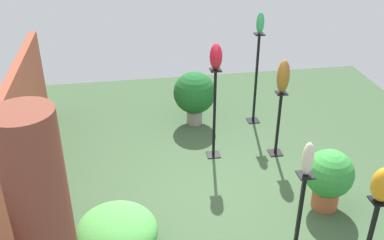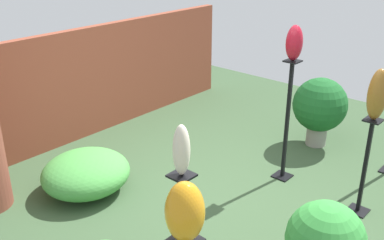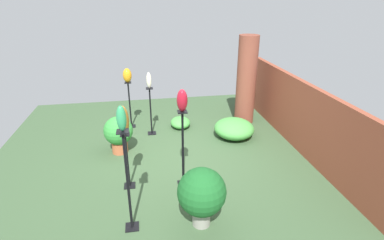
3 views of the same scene
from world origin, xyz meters
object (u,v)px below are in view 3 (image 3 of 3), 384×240
Objects in this scene: pedestal_ivory at (151,113)px; art_vase_bronze at (123,120)px; brick_pillar at (246,80)px; potted_plant_back_center at (202,193)px; potted_plant_front_right at (118,132)px; art_vase_jade at (121,118)px; art_vase_ruby at (182,100)px; pedestal_ruby at (183,152)px; pedestal_jade at (128,186)px; pedestal_bronze at (128,163)px; art_vase_ivory at (149,80)px; art_vase_amber at (127,75)px; pedestal_amber at (130,107)px.

art_vase_bronze is (2.15, -0.50, 0.76)m from pedestal_ivory.
brick_pillar is 3.91m from art_vase_bronze.
brick_pillar is at bearing 152.42° from potted_plant_back_center.
brick_pillar is at bearing 110.21° from potted_plant_front_right.
art_vase_jade is 0.91× the size of art_vase_ruby.
pedestal_ruby reaches higher than pedestal_ivory.
art_vase_ruby is (-0.97, 0.91, 0.88)m from pedestal_jade.
potted_plant_front_right is at bearing -69.79° from brick_pillar.
potted_plant_back_center is at bearing 43.01° from pedestal_bronze.
pedestal_ivory is at bearing 172.03° from art_vase_jade.
art_vase_bronze reaches higher than pedestal_ruby.
art_vase_bronze and art_vase_ivory have the same top height.
pedestal_ivory is 1.42× the size of potted_plant_front_right.
pedestal_ivory is at bearing 166.79° from art_vase_bronze.
art_vase_amber is (-2.66, 0.00, 0.07)m from art_vase_bronze.
brick_pillar reaches higher than potted_plant_front_right.
art_vase_bronze reaches higher than art_vase_amber.
art_vase_ruby is 0.41× the size of potted_plant_back_center.
potted_plant_front_right is (-1.42, -1.19, -0.18)m from pedestal_ruby.
pedestal_ruby is at bearing 136.69° from pedestal_jade.
pedestal_jade is 4.53× the size of art_vase_amber.
pedestal_ruby is at bearing 19.23° from pedestal_amber.
potted_plant_front_right is (1.19, -3.23, -0.67)m from brick_pillar.
art_vase_ivory reaches higher than pedestal_ivory.
pedestal_amber is at bearing 0.00° from art_vase_amber.
pedestal_amber reaches higher than pedestal_bronze.
brick_pillar is at bearing 140.46° from pedestal_jade.
brick_pillar is 3.34m from pedestal_ruby.
pedestal_ruby is 1.08m from potted_plant_back_center.
art_vase_ivory reaches higher than art_vase_amber.
pedestal_amber is at bearing 170.53° from potted_plant_front_right.
pedestal_bronze is 0.66× the size of pedestal_jade.
art_vase_bronze is at bearing -95.86° from art_vase_ruby.
pedestal_bronze is 1.11× the size of potted_plant_back_center.
art_vase_jade is 3.75m from art_vase_amber.
pedestal_amber is 0.84× the size of pedestal_ruby.
art_vase_ruby is (2.60, -2.04, 0.47)m from brick_pillar.
art_vase_ivory is 0.45× the size of potted_plant_front_right.
art_vase_jade is at bearing -43.31° from art_vase_ruby.
potted_plant_back_center is at bearing 15.81° from art_vase_amber.
pedestal_ivory is 3.09× the size of art_vase_ruby.
pedestal_bronze reaches higher than potted_plant_back_center.
pedestal_jade is at bearing 6.67° from potted_plant_front_right.
brick_pillar reaches higher than pedestal_jade.
art_vase_ivory is at bearing 44.26° from pedestal_amber.
pedestal_bronze is 0.82m from art_vase_bronze.
pedestal_amber reaches higher than potted_plant_front_right.
pedestal_amber is 1.27× the size of potted_plant_back_center.
art_vase_amber is 2.94m from art_vase_ruby.
pedestal_amber is at bearing -135.74° from pedestal_ivory.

